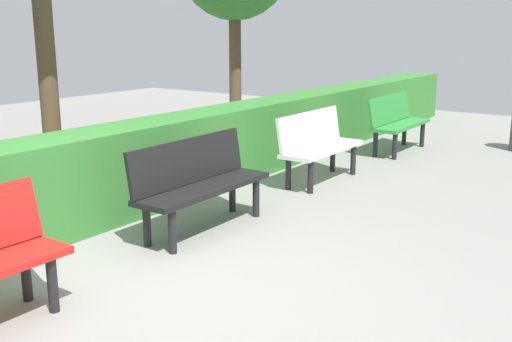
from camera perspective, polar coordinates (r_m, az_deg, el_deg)
The scene contains 5 objects.
ground_plane at distance 4.57m, azimuth -8.00°, elevation -11.00°, with size 21.36×21.36×0.00m, color gray.
bench_green at distance 9.51m, azimuth 13.10°, elevation 4.68°, with size 1.45×0.47×0.86m.
bench_white at distance 7.49m, azimuth 5.85°, elevation 2.64°, with size 1.41×0.46×0.86m.
bench_black at distance 5.68m, azimuth -5.44°, elevation -0.84°, with size 1.55×0.46×0.86m.
hedge_row at distance 6.27m, azimuth -12.78°, elevation -0.02°, with size 17.36×0.61×0.91m, color #387F33.
Camera 1 is at (3.01, 2.87, 1.89)m, focal length 42.35 mm.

